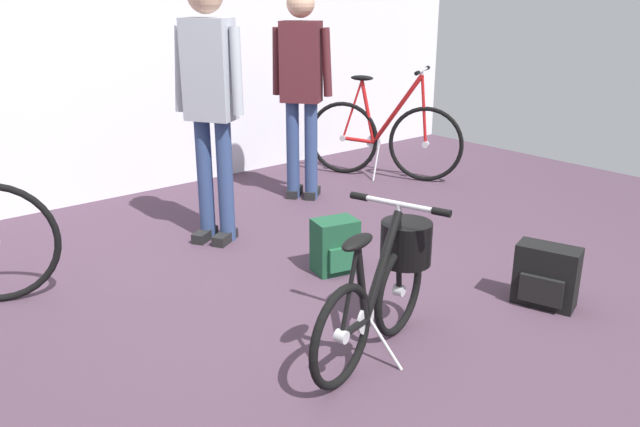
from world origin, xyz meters
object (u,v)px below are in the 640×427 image
at_px(visitor_browsing, 210,94).
at_px(handbag_on_floor, 335,246).
at_px(visitor_near_wall, 301,82).
at_px(backpack_on_floor, 546,276).
at_px(folding_bike_foreground, 386,279).
at_px(display_bike_right, 383,137).

distance_m(visitor_browsing, handbag_on_floor, 1.34).
relative_size(visitor_near_wall, backpack_on_floor, 4.63).
relative_size(folding_bike_foreground, display_bike_right, 0.75).
bearing_deg(visitor_browsing, folding_bike_foreground, -94.06).
bearing_deg(handbag_on_floor, folding_bike_foreground, -115.78).
relative_size(folding_bike_foreground, visitor_near_wall, 0.58).
distance_m(display_bike_right, visitor_browsing, 2.23).
bearing_deg(display_bike_right, visitor_browsing, -168.81).
bearing_deg(handbag_on_floor, visitor_near_wall, 59.47).
relative_size(display_bike_right, visitor_browsing, 0.75).
height_order(folding_bike_foreground, visitor_browsing, visitor_browsing).
relative_size(display_bike_right, backpack_on_floor, 3.60).
height_order(folding_bike_foreground, handbag_on_floor, folding_bike_foreground).
bearing_deg(folding_bike_foreground, handbag_on_floor, 64.22).
bearing_deg(display_bike_right, handbag_on_floor, -142.54).
xyz_separation_m(visitor_browsing, backpack_on_floor, (0.88, -2.08, -0.87)).
bearing_deg(display_bike_right, backpack_on_floor, -115.82).
relative_size(visitor_browsing, backpack_on_floor, 4.80).
xyz_separation_m(backpack_on_floor, handbag_on_floor, (-0.61, 1.11, -0.00)).
relative_size(visitor_near_wall, visitor_browsing, 0.97).
bearing_deg(folding_bike_foreground, visitor_browsing, 85.94).
distance_m(folding_bike_foreground, visitor_browsing, 1.94).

